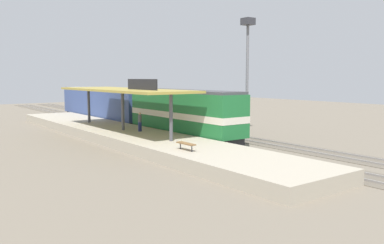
{
  "coord_description": "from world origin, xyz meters",
  "views": [
    {
      "loc": [
        -21.37,
        -33.3,
        5.72
      ],
      "look_at": [
        -1.38,
        -6.34,
        2.0
      ],
      "focal_mm": 37.58,
      "sensor_mm": 36.0,
      "label": 1
    }
  ],
  "objects_px": {
    "passenger_carriage_single": "(102,104)",
    "person_waiting": "(140,121)",
    "light_mast": "(248,51)",
    "locomotive": "(183,114)",
    "platform_bench": "(186,144)"
  },
  "relations": [
    {
      "from": "person_waiting",
      "to": "light_mast",
      "type": "bearing_deg",
      "value": -8.46
    },
    {
      "from": "platform_bench",
      "to": "light_mast",
      "type": "relative_size",
      "value": 0.15
    },
    {
      "from": "passenger_carriage_single",
      "to": "person_waiting",
      "type": "relative_size",
      "value": 11.7
    },
    {
      "from": "platform_bench",
      "to": "passenger_carriage_single",
      "type": "relative_size",
      "value": 0.08
    },
    {
      "from": "passenger_carriage_single",
      "to": "person_waiting",
      "type": "height_order",
      "value": "passenger_carriage_single"
    },
    {
      "from": "platform_bench",
      "to": "passenger_carriage_single",
      "type": "xyz_separation_m",
      "value": [
        6.0,
        26.76,
        0.97
      ]
    },
    {
      "from": "locomotive",
      "to": "light_mast",
      "type": "xyz_separation_m",
      "value": [
        7.8,
        -0.31,
        5.99
      ]
    },
    {
      "from": "locomotive",
      "to": "passenger_carriage_single",
      "type": "height_order",
      "value": "locomotive"
    },
    {
      "from": "locomotive",
      "to": "passenger_carriage_single",
      "type": "relative_size",
      "value": 0.72
    },
    {
      "from": "platform_bench",
      "to": "person_waiting",
      "type": "height_order",
      "value": "person_waiting"
    },
    {
      "from": "locomotive",
      "to": "passenger_carriage_single",
      "type": "bearing_deg",
      "value": 90.0
    },
    {
      "from": "passenger_carriage_single",
      "to": "locomotive",
      "type": "bearing_deg",
      "value": -90.0
    },
    {
      "from": "light_mast",
      "to": "platform_bench",
      "type": "bearing_deg",
      "value": -148.51
    },
    {
      "from": "passenger_carriage_single",
      "to": "person_waiting",
      "type": "distance_m",
      "value": 17.02
    },
    {
      "from": "passenger_carriage_single",
      "to": "light_mast",
      "type": "bearing_deg",
      "value": -66.92
    }
  ]
}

